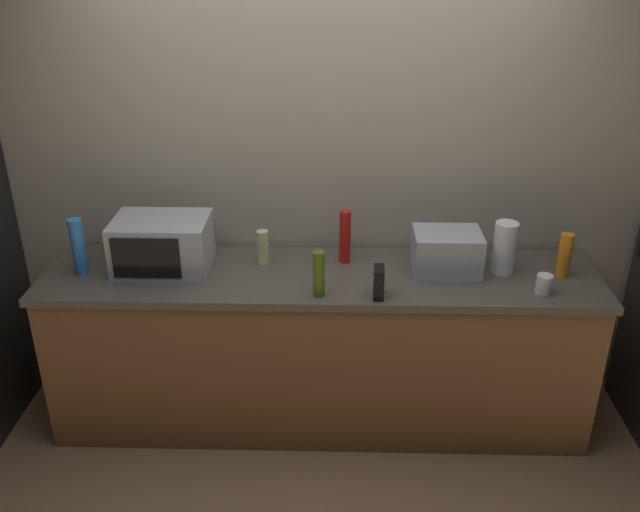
{
  "coord_description": "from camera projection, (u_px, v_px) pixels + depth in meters",
  "views": [
    {
      "loc": [
        0.08,
        -2.71,
        2.48
      ],
      "look_at": [
        0.0,
        0.4,
        1.0
      ],
      "focal_mm": 38.4,
      "sensor_mm": 36.0,
      "label": 1
    }
  ],
  "objects": [
    {
      "name": "mug_white",
      "position": [
        544.0,
        284.0,
        3.28
      ],
      "size": [
        0.08,
        0.08,
        0.09
      ],
      "primitive_type": "cylinder",
      "color": "white",
      "rests_on": "counter_run"
    },
    {
      "name": "counter_run",
      "position": [
        320.0,
        348.0,
        3.68
      ],
      "size": [
        2.84,
        0.64,
        0.9
      ],
      "color": "brown",
      "rests_on": "ground_plane"
    },
    {
      "name": "cordless_phone",
      "position": [
        379.0,
        282.0,
        3.24
      ],
      "size": [
        0.05,
        0.11,
        0.15
      ],
      "primitive_type": "cube",
      "rotation": [
        0.0,
        0.0,
        -0.04
      ],
      "color": "black",
      "rests_on": "counter_run"
    },
    {
      "name": "microwave",
      "position": [
        162.0,
        244.0,
        3.49
      ],
      "size": [
        0.48,
        0.35,
        0.27
      ],
      "color": "#B7BABF",
      "rests_on": "counter_run"
    },
    {
      "name": "toaster_oven",
      "position": [
        447.0,
        251.0,
        3.48
      ],
      "size": [
        0.34,
        0.26,
        0.21
      ],
      "primitive_type": "cube",
      "color": "#B7BABF",
      "rests_on": "counter_run"
    },
    {
      "name": "bottle_olive_oil",
      "position": [
        319.0,
        274.0,
        3.23
      ],
      "size": [
        0.06,
        0.06,
        0.23
      ],
      "primitive_type": "cylinder",
      "color": "#4C6B19",
      "rests_on": "counter_run"
    },
    {
      "name": "paper_towel_roll",
      "position": [
        505.0,
        248.0,
        3.45
      ],
      "size": [
        0.12,
        0.12,
        0.27
      ],
      "primitive_type": "cylinder",
      "color": "white",
      "rests_on": "counter_run"
    },
    {
      "name": "bottle_spray_cleaner",
      "position": [
        79.0,
        247.0,
        3.43
      ],
      "size": [
        0.07,
        0.07,
        0.3
      ],
      "primitive_type": "cylinder",
      "color": "#338CE5",
      "rests_on": "counter_run"
    },
    {
      "name": "bottle_hot_sauce",
      "position": [
        345.0,
        237.0,
        3.56
      ],
      "size": [
        0.06,
        0.06,
        0.29
      ],
      "primitive_type": "cylinder",
      "color": "red",
      "rests_on": "counter_run"
    },
    {
      "name": "bottle_vinegar",
      "position": [
        263.0,
        247.0,
        3.56
      ],
      "size": [
        0.06,
        0.06,
        0.18
      ],
      "primitive_type": "cylinder",
      "color": "beige",
      "rests_on": "counter_run"
    },
    {
      "name": "back_wall",
      "position": [
        322.0,
        164.0,
        3.66
      ],
      "size": [
        6.4,
        0.1,
        2.7
      ],
      "primitive_type": "cube",
      "color": "#B2A893",
      "rests_on": "ground_plane"
    },
    {
      "name": "ground_plane",
      "position": [
        318.0,
        465.0,
        3.51
      ],
      "size": [
        8.0,
        8.0,
        0.0
      ],
      "primitive_type": "plane",
      "color": "#93704C"
    },
    {
      "name": "bottle_dish_soap",
      "position": [
        565.0,
        255.0,
        3.43
      ],
      "size": [
        0.07,
        0.07,
        0.23
      ],
      "primitive_type": "cylinder",
      "color": "orange",
      "rests_on": "counter_run"
    }
  ]
}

